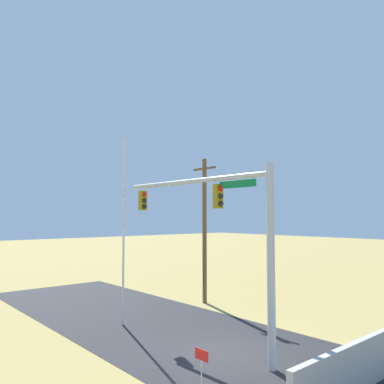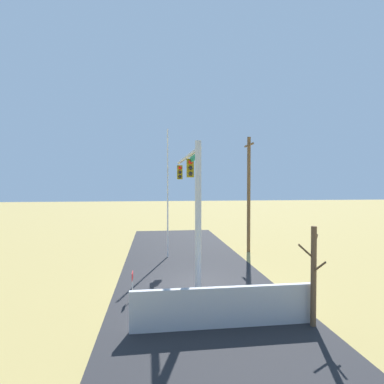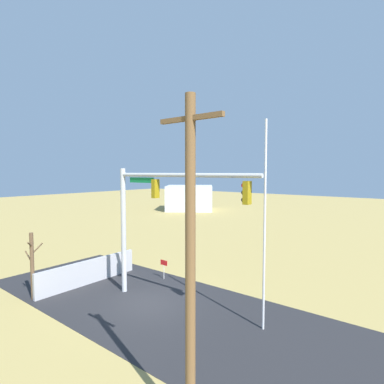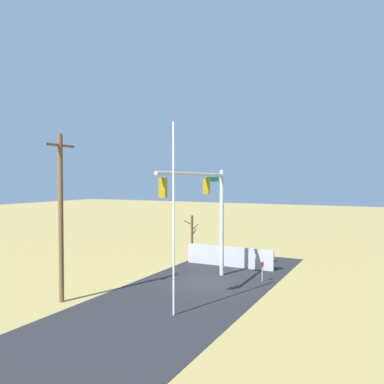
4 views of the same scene
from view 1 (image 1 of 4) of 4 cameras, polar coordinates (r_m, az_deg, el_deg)
name	(u,v)px [view 1 (image 1 of 4)]	position (r m, az deg, el deg)	size (l,w,h in m)	color
ground_plane	(227,351)	(16.07, 5.23, -22.32)	(160.00, 160.00, 0.00)	#9E894C
road_surface	(165,328)	(18.94, -4.05, -19.40)	(28.00, 8.00, 0.01)	#232326
sidewalk_corner	(298,380)	(13.99, 15.33, -25.08)	(6.00, 6.00, 0.01)	#B7B5AD
retaining_fence	(356,367)	(13.39, 23.05, -22.65)	(0.20, 6.63, 1.45)	#A8A8AD
signal_mast	(222,221)	(15.08, 4.46, -4.32)	(8.48, 0.46, 7.00)	#B2B5BA
flagpole	(124,230)	(19.12, -10.03, -5.54)	(0.10, 0.10, 9.00)	silver
utility_pole	(205,227)	(23.57, 1.86, -5.21)	(1.90, 0.26, 8.69)	brown
open_sign	(202,360)	(12.47, 1.41, -23.51)	(0.56, 0.04, 1.22)	silver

